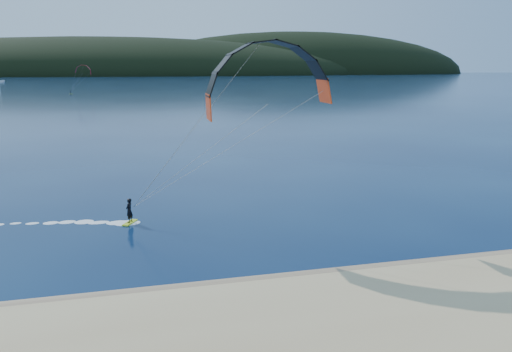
# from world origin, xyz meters

# --- Properties ---
(ground) EXTENTS (1800.00, 1800.00, 0.00)m
(ground) POSITION_xyz_m (0.00, 0.00, 0.00)
(ground) COLOR #071535
(ground) RESTS_ON ground
(wet_sand) EXTENTS (220.00, 2.50, 0.10)m
(wet_sand) POSITION_xyz_m (0.00, 4.50, 0.05)
(wet_sand) COLOR #84684D
(wet_sand) RESTS_ON ground
(headland) EXTENTS (1200.00, 310.00, 140.00)m
(headland) POSITION_xyz_m (0.63, 745.28, 0.00)
(headland) COLOR black
(headland) RESTS_ON ground
(kitesurfer_near) EXTENTS (25.08, 7.56, 13.30)m
(kitesurfer_near) POSITION_xyz_m (3.98, 12.92, 9.15)
(kitesurfer_near) COLOR #C2D919
(kitesurfer_near) RESTS_ON ground
(kitesurfer_far) EXTENTS (10.78, 5.44, 11.94)m
(kitesurfer_far) POSITION_xyz_m (-30.77, 202.81, 9.37)
(kitesurfer_far) COLOR #C2D919
(kitesurfer_far) RESTS_ON ground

